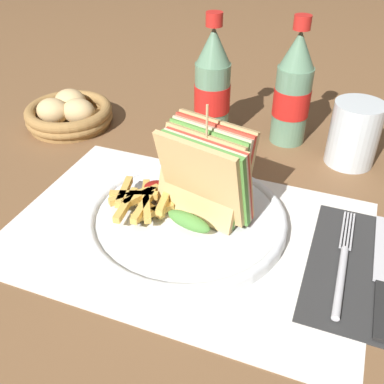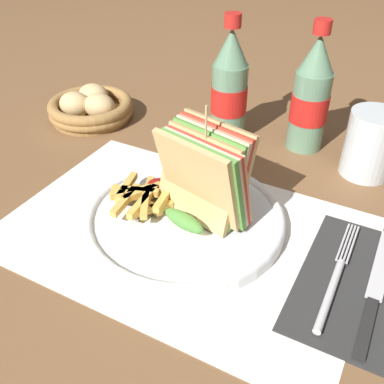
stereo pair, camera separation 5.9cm
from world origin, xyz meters
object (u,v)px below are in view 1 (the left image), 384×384
(fork, at_px, (342,269))
(knife, at_px, (381,271))
(glass_near, at_px, (353,138))
(plate_main, at_px, (187,219))
(coke_bottle_near, at_px, (212,87))
(bread_basket, at_px, (69,113))
(club_sandwich, at_px, (205,175))
(coke_bottle_far, at_px, (293,91))

(fork, height_order, knife, fork)
(knife, relative_size, glass_near, 2.01)
(plate_main, distance_m, fork, 0.20)
(fork, height_order, coke_bottle_near, coke_bottle_near)
(knife, height_order, bread_basket, bread_basket)
(knife, bearing_deg, club_sandwich, 174.24)
(plate_main, bearing_deg, bread_basket, 148.18)
(coke_bottle_far, relative_size, bread_basket, 1.34)
(coke_bottle_near, bearing_deg, knife, -40.25)
(plate_main, xyz_separation_m, bread_basket, (-0.31, 0.19, 0.01))
(club_sandwich, bearing_deg, knife, -5.08)
(plate_main, distance_m, coke_bottle_far, 0.30)
(coke_bottle_near, xyz_separation_m, coke_bottle_far, (0.13, 0.03, 0.00))
(club_sandwich, distance_m, glass_near, 0.28)
(glass_near, bearing_deg, plate_main, -127.42)
(coke_bottle_near, distance_m, bread_basket, 0.27)
(knife, bearing_deg, glass_near, 103.01)
(plate_main, height_order, coke_bottle_near, coke_bottle_near)
(plate_main, distance_m, bread_basket, 0.36)
(glass_near, bearing_deg, knife, -76.30)
(coke_bottle_near, height_order, bread_basket, coke_bottle_near)
(club_sandwich, relative_size, coke_bottle_far, 0.73)
(coke_bottle_far, bearing_deg, glass_near, -18.37)
(knife, bearing_deg, coke_bottle_near, 139.06)
(coke_bottle_near, bearing_deg, glass_near, -1.19)
(coke_bottle_far, bearing_deg, plate_main, -105.61)
(club_sandwich, relative_size, knife, 0.75)
(plate_main, xyz_separation_m, fork, (0.20, -0.02, -0.00))
(club_sandwich, height_order, coke_bottle_near, coke_bottle_near)
(glass_near, bearing_deg, coke_bottle_near, 178.81)
(fork, bearing_deg, coke_bottle_far, 112.03)
(club_sandwich, xyz_separation_m, knife, (0.23, -0.02, -0.07))
(coke_bottle_near, height_order, coke_bottle_far, same)
(plate_main, xyz_separation_m, coke_bottle_near, (-0.05, 0.25, 0.08))
(glass_near, xyz_separation_m, bread_basket, (-0.49, -0.05, -0.02))
(fork, xyz_separation_m, glass_near, (-0.02, 0.26, 0.04))
(plate_main, bearing_deg, knife, -0.88)
(plate_main, height_order, coke_bottle_far, coke_bottle_far)
(fork, bearing_deg, coke_bottle_near, 132.85)
(glass_near, distance_m, bread_basket, 0.49)
(plate_main, distance_m, glass_near, 0.31)
(knife, xyz_separation_m, glass_near, (-0.06, 0.25, 0.04))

